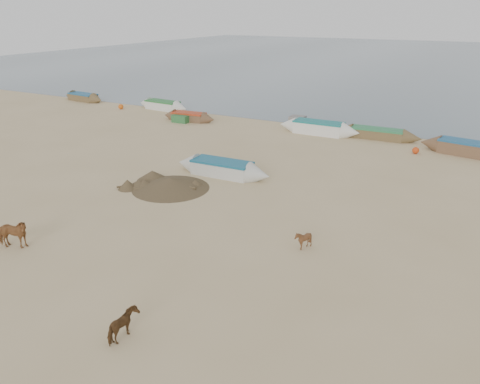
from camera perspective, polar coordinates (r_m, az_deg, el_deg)
name	(u,v)px	position (r m, az deg, el deg)	size (l,w,h in m)	color
ground	(193,248)	(18.87, -5.80, -6.75)	(140.00, 140.00, 0.00)	tan
sea	(441,61)	(96.55, 23.28, 14.51)	(160.00, 160.00, 0.00)	slate
cow_adult	(12,234)	(20.54, -26.03, -4.63)	(0.66, 1.45, 1.22)	brown
calf_front	(303,240)	(18.68, 7.70, -5.78)	(0.64, 0.72, 0.80)	#56331B
calf_right	(124,326)	(14.25, -13.93, -15.57)	(0.89, 0.76, 0.90)	#57371C
near_canoe	(222,168)	(26.64, -2.20, 2.93)	(5.88, 1.34, 0.86)	beige
debris_pile	(171,183)	(24.97, -8.46, 1.06)	(4.12, 4.12, 0.57)	brown
waterline_canoes	(354,131)	(35.92, 13.68, 7.22)	(58.53, 4.63, 0.97)	brown
beach_clutter	(407,140)	(35.07, 19.74, 6.01)	(43.20, 5.41, 0.64)	#2D6534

